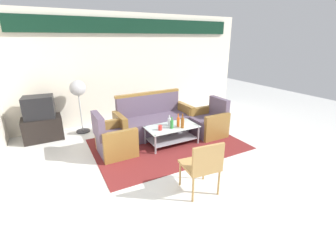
# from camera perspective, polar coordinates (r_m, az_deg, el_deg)

# --- Properties ---
(ground_plane) EXTENTS (14.00, 14.00, 0.00)m
(ground_plane) POSITION_cam_1_polar(r_m,az_deg,el_deg) (4.35, 7.85, -11.18)
(ground_plane) COLOR white
(wall_back) EXTENTS (6.52, 0.19, 2.80)m
(wall_back) POSITION_cam_1_polar(r_m,az_deg,el_deg) (6.51, -7.81, 12.71)
(wall_back) COLOR silver
(wall_back) RESTS_ON ground
(rug) EXTENTS (3.06, 2.12, 0.01)m
(rug) POSITION_cam_1_polar(r_m,az_deg,el_deg) (5.02, -0.13, -6.56)
(rug) COLOR maroon
(rug) RESTS_ON ground
(couch) EXTENTS (1.82, 0.79, 0.96)m
(couch) POSITION_cam_1_polar(r_m,az_deg,el_deg) (5.45, -3.50, -0.94)
(couch) COLOR #5B4C60
(couch) RESTS_ON rug
(armchair_left) EXTENTS (0.71, 0.77, 0.85)m
(armchair_left) POSITION_cam_1_polar(r_m,az_deg,el_deg) (4.65, -13.21, -5.47)
(armchair_left) COLOR #5B4C60
(armchair_left) RESTS_ON rug
(armchair_right) EXTENTS (0.71, 0.77, 0.85)m
(armchair_right) POSITION_cam_1_polar(r_m,az_deg,el_deg) (5.50, 10.10, -1.34)
(armchair_right) COLOR #5B4C60
(armchair_right) RESTS_ON rug
(coffee_table) EXTENTS (1.10, 0.60, 0.40)m
(coffee_table) POSITION_cam_1_polar(r_m,az_deg,el_deg) (4.93, 0.93, -3.70)
(coffee_table) COLOR silver
(coffee_table) RESTS_ON rug
(bottle_orange) EXTENTS (0.07, 0.07, 0.28)m
(bottle_orange) POSITION_cam_1_polar(r_m,az_deg,el_deg) (4.84, 2.53, -1.03)
(bottle_orange) COLOR #D85919
(bottle_orange) RESTS_ON coffee_table
(bottle_clear) EXTENTS (0.07, 0.07, 0.22)m
(bottle_clear) POSITION_cam_1_polar(r_m,az_deg,el_deg) (4.91, 0.35, -0.96)
(bottle_clear) COLOR silver
(bottle_clear) RESTS_ON coffee_table
(bottle_brown) EXTENTS (0.07, 0.07, 0.31)m
(bottle_brown) POSITION_cam_1_polar(r_m,az_deg,el_deg) (4.76, 3.60, -1.26)
(bottle_brown) COLOR brown
(bottle_brown) RESTS_ON coffee_table
(bottle_green) EXTENTS (0.07, 0.07, 0.24)m
(bottle_green) POSITION_cam_1_polar(r_m,az_deg,el_deg) (4.75, 0.95, -1.63)
(bottle_green) COLOR #2D8C38
(bottle_green) RESTS_ON coffee_table
(cup) EXTENTS (0.08, 0.08, 0.10)m
(cup) POSITION_cam_1_polar(r_m,az_deg,el_deg) (4.67, -1.94, -2.55)
(cup) COLOR red
(cup) RESTS_ON coffee_table
(tv_stand) EXTENTS (0.80, 0.50, 0.52)m
(tv_stand) POSITION_cam_1_polar(r_m,az_deg,el_deg) (5.88, -28.55, -2.40)
(tv_stand) COLOR black
(tv_stand) RESTS_ON ground
(television) EXTENTS (0.64, 0.50, 0.48)m
(television) POSITION_cam_1_polar(r_m,az_deg,el_deg) (5.74, -29.33, 2.27)
(television) COLOR black
(television) RESTS_ON tv_stand
(pedestal_fan) EXTENTS (0.36, 0.36, 1.27)m
(pedestal_fan) POSITION_cam_1_polar(r_m,az_deg,el_deg) (5.76, -21.39, 6.09)
(pedestal_fan) COLOR #2D2D33
(pedestal_fan) RESTS_ON ground
(wicker_chair) EXTENTS (0.53, 0.53, 0.84)m
(wicker_chair) POSITION_cam_1_polar(r_m,az_deg,el_deg) (3.36, 8.64, -11.25)
(wicker_chair) COLOR #AD844C
(wicker_chair) RESTS_ON ground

